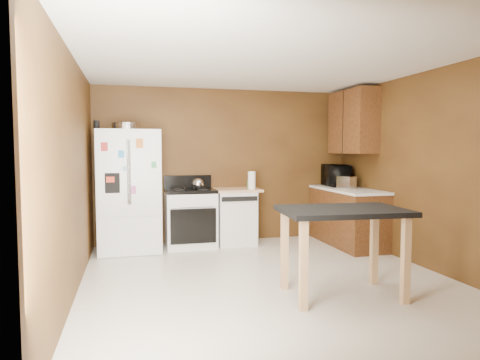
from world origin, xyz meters
name	(u,v)px	position (x,y,z in m)	size (l,w,h in m)	color
floor	(268,279)	(0.00, 0.00, 0.00)	(4.50, 4.50, 0.00)	beige
ceiling	(269,61)	(0.00, 0.00, 2.50)	(4.50, 4.50, 0.00)	white
wall_back	(226,166)	(0.00, 2.25, 1.25)	(4.20, 4.20, 0.00)	#583917
wall_front	(379,190)	(0.00, -2.25, 1.25)	(4.20, 4.20, 0.00)	#583917
wall_left	(73,175)	(-2.10, 0.00, 1.25)	(4.50, 4.50, 0.00)	#583917
wall_right	(426,170)	(2.10, 0.00, 1.25)	(4.50, 4.50, 0.00)	#583917
roasting_pan	(126,126)	(-1.58, 1.85, 1.85)	(0.40, 0.40, 0.10)	silver
pen_cup	(96,125)	(-1.99, 1.80, 1.86)	(0.08, 0.08, 0.12)	black
kettle	(198,184)	(-0.53, 1.83, 0.99)	(0.18, 0.18, 0.18)	silver
paper_towel	(252,180)	(0.32, 1.81, 1.03)	(0.12, 0.12, 0.28)	white
green_canister	(250,184)	(0.34, 1.97, 0.95)	(0.11, 0.11, 0.12)	#3B9A53
toaster	(347,182)	(1.75, 1.41, 1.00)	(0.16, 0.27, 0.19)	silver
microwave	(336,176)	(1.82, 1.90, 1.06)	(0.59, 0.40, 0.33)	black
refrigerator	(129,191)	(-1.55, 1.86, 0.90)	(0.90, 0.80, 1.80)	white
gas_range	(190,217)	(-0.64, 1.92, 0.46)	(0.76, 0.68, 1.10)	white
dishwasher	(235,216)	(0.08, 1.95, 0.45)	(0.78, 0.63, 0.89)	white
right_cabinets	(349,188)	(1.84, 1.48, 0.91)	(0.63, 1.58, 2.45)	brown
island	(343,222)	(0.56, -0.72, 0.77)	(1.31, 0.92, 0.91)	black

